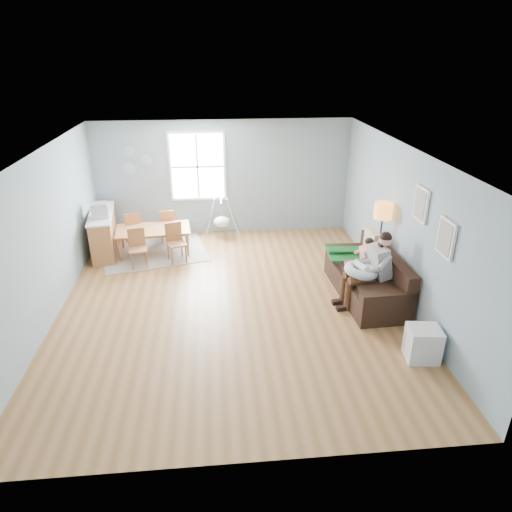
{
  "coord_description": "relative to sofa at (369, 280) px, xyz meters",
  "views": [
    {
      "loc": [
        -0.24,
        -7.11,
        4.18
      ],
      "look_at": [
        0.42,
        -0.22,
        1.0
      ],
      "focal_mm": 32.0,
      "sensor_mm": 36.0,
      "label": 1
    }
  ],
  "objects": [
    {
      "name": "room",
      "position": [
        -2.51,
        -0.02,
        2.11
      ],
      "size": [
        8.4,
        9.4,
        3.9
      ],
      "color": "brown"
    },
    {
      "name": "window",
      "position": [
        -3.11,
        3.44,
        1.34
      ],
      "size": [
        1.32,
        0.08,
        1.62
      ],
      "color": "white",
      "rests_on": "room"
    },
    {
      "name": "pictures",
      "position": [
        0.45,
        -1.07,
        1.54
      ],
      "size": [
        0.05,
        1.34,
        0.74
      ],
      "color": "white",
      "rests_on": "room"
    },
    {
      "name": "wall_plates",
      "position": [
        -4.52,
        3.45,
        1.52
      ],
      "size": [
        0.67,
        0.02,
        0.66
      ],
      "color": "#9DB0BD",
      "rests_on": "room"
    },
    {
      "name": "sofa",
      "position": [
        0.0,
        0.0,
        0.0
      ],
      "size": [
        1.02,
        2.18,
        0.87
      ],
      "color": "black",
      "rests_on": "room"
    },
    {
      "name": "green_throw",
      "position": [
        -0.12,
        0.71,
        0.24
      ],
      "size": [
        1.05,
        0.93,
        0.04
      ],
      "primitive_type": "cube",
      "rotation": [
        0.0,
        0.0,
        -0.09
      ],
      "color": "#155D1F",
      "rests_on": "sofa"
    },
    {
      "name": "beige_pillow",
      "position": [
        0.2,
        0.57,
        0.48
      ],
      "size": [
        0.16,
        0.52,
        0.52
      ],
      "primitive_type": "cube",
      "rotation": [
        0.0,
        0.0,
        0.03
      ],
      "color": "tan",
      "rests_on": "sofa"
    },
    {
      "name": "father",
      "position": [
        -0.12,
        -0.31,
        0.43
      ],
      "size": [
        0.98,
        0.49,
        1.36
      ],
      "color": "gray",
      "rests_on": "sofa"
    },
    {
      "name": "nursing_pillow",
      "position": [
        -0.28,
        -0.32,
        0.37
      ],
      "size": [
        0.64,
        0.63,
        0.24
      ],
      "primitive_type": "torus",
      "rotation": [
        0.0,
        0.14,
        0.07
      ],
      "color": "silver",
      "rests_on": "father"
    },
    {
      "name": "infant",
      "position": [
        -0.29,
        -0.29,
        0.44
      ],
      "size": [
        0.21,
        0.38,
        0.14
      ],
      "color": "silver",
      "rests_on": "nursing_pillow"
    },
    {
      "name": "toddler",
      "position": [
        -0.09,
        0.2,
        0.42
      ],
      "size": [
        0.53,
        0.27,
        0.82
      ],
      "color": "white",
      "rests_on": "sofa"
    },
    {
      "name": "floor_lamp",
      "position": [
        0.29,
        0.44,
        1.04
      ],
      "size": [
        0.33,
        0.33,
        1.63
      ],
      "color": "black",
      "rests_on": "room"
    },
    {
      "name": "storage_cube",
      "position": [
        0.18,
        -1.9,
        -0.05
      ],
      "size": [
        0.5,
        0.45,
        0.51
      ],
      "color": "silver",
      "rests_on": "room"
    },
    {
      "name": "rug",
      "position": [
        -4.11,
        2.33,
        -0.3
      ],
      "size": [
        2.53,
        2.13,
        0.01
      ],
      "primitive_type": "cube",
      "rotation": [
        0.0,
        0.0,
        0.23
      ],
      "color": "gray",
      "rests_on": "room"
    },
    {
      "name": "dining_table",
      "position": [
        -4.11,
        2.33,
        -0.03
      ],
      "size": [
        1.67,
        1.04,
        0.56
      ],
      "primitive_type": "imported",
      "rotation": [
        0.0,
        0.0,
        0.1
      ],
      "color": "olive",
      "rests_on": "rug"
    },
    {
      "name": "chair_sw",
      "position": [
        -4.37,
        1.7,
        0.13
      ],
      "size": [
        0.42,
        0.42,
        0.8
      ],
      "color": "brown",
      "rests_on": "rug"
    },
    {
      "name": "chair_se",
      "position": [
        -3.61,
        1.88,
        0.16
      ],
      "size": [
        0.48,
        0.48,
        0.83
      ],
      "color": "brown",
      "rests_on": "rug"
    },
    {
      "name": "chair_nw",
      "position": [
        -4.62,
        2.77,
        0.14
      ],
      "size": [
        0.46,
        0.46,
        0.81
      ],
      "color": "brown",
      "rests_on": "rug"
    },
    {
      "name": "chair_ne",
      "position": [
        -3.86,
        2.95,
        0.13
      ],
      "size": [
        0.4,
        0.4,
        0.79
      ],
      "color": "brown",
      "rests_on": "rug"
    },
    {
      "name": "counter",
      "position": [
        -5.21,
        2.48,
        0.16
      ],
      "size": [
        0.71,
        1.7,
        0.92
      ],
      "color": "olive",
      "rests_on": "room"
    },
    {
      "name": "monitor",
      "position": [
        -5.16,
        2.17,
        0.77
      ],
      "size": [
        0.39,
        0.38,
        0.31
      ],
      "color": "#B0B1B5",
      "rests_on": "counter"
    },
    {
      "name": "baby_swing",
      "position": [
        -2.6,
        3.08,
        0.11
      ],
      "size": [
        0.92,
        0.93,
        0.93
      ],
      "color": "#B0B1B5",
      "rests_on": "room"
    }
  ]
}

